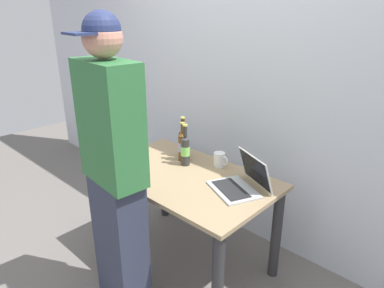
{
  "coord_description": "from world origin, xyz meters",
  "views": [
    {
      "loc": [
        1.55,
        -1.57,
        1.83
      ],
      "look_at": [
        0.07,
        0.0,
        0.98
      ],
      "focal_mm": 32.54,
      "sensor_mm": 36.0,
      "label": 1
    }
  ],
  "objects": [
    {
      "name": "coffee_mug",
      "position": [
        0.1,
        0.27,
        0.79
      ],
      "size": [
        0.12,
        0.08,
        0.11
      ],
      "color": "white",
      "rests_on": "desk"
    },
    {
      "name": "desk",
      "position": [
        0.0,
        0.0,
        0.6
      ],
      "size": [
        1.28,
        0.77,
        0.73
      ],
      "color": "#9E8460",
      "rests_on": "ground"
    },
    {
      "name": "laptop",
      "position": [
        0.42,
        0.1,
        0.78
      ],
      "size": [
        0.43,
        0.42,
        0.23
      ],
      "color": "#B7BABC",
      "rests_on": "desk"
    },
    {
      "name": "back_wall",
      "position": [
        0.0,
        0.69,
        1.3
      ],
      "size": [
        6.0,
        0.1,
        2.6
      ],
      "primitive_type": "cube",
      "color": "silver",
      "rests_on": "ground"
    },
    {
      "name": "ground_plane",
      "position": [
        0.0,
        0.0,
        0.0
      ],
      "size": [
        8.0,
        8.0,
        0.0
      ],
      "primitive_type": "plane",
      "color": "slate",
      "rests_on": "ground"
    },
    {
      "name": "beer_bottle_brown",
      "position": [
        -0.24,
        0.23,
        0.85
      ],
      "size": [
        0.07,
        0.07,
        0.32
      ],
      "color": "#472B14",
      "rests_on": "desk"
    },
    {
      "name": "beer_bottle_dark",
      "position": [
        -0.18,
        0.17,
        0.85
      ],
      "size": [
        0.07,
        0.07,
        0.3
      ],
      "color": "brown",
      "rests_on": "desk"
    },
    {
      "name": "beer_bottle_amber",
      "position": [
        -0.11,
        0.12,
        0.86
      ],
      "size": [
        0.07,
        0.07,
        0.32
      ],
      "color": "#333333",
      "rests_on": "desk"
    },
    {
      "name": "person_figure",
      "position": [
        -0.01,
        -0.56,
        0.94
      ],
      "size": [
        0.44,
        0.31,
        1.82
      ],
      "color": "#2D3347",
      "rests_on": "ground"
    }
  ]
}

